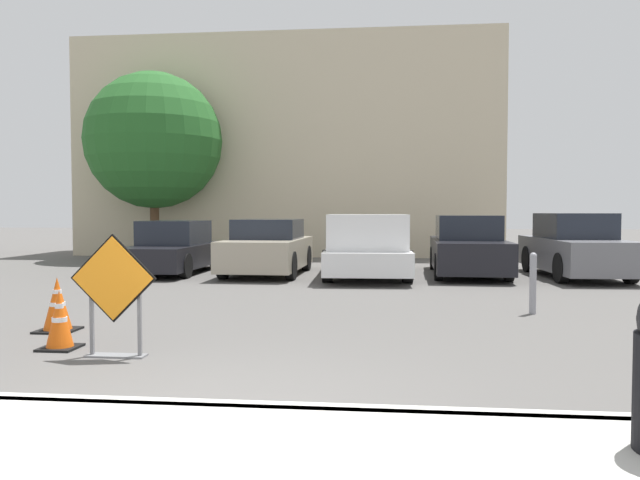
{
  "coord_description": "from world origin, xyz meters",
  "views": [
    {
      "loc": [
        1.41,
        -4.82,
        1.67
      ],
      "look_at": [
        -0.14,
        9.92,
        1.0
      ],
      "focal_mm": 35.0,
      "sensor_mm": 36.0,
      "label": 1
    }
  ],
  "objects_px": {
    "traffic_cone_second": "(57,305)",
    "parked_car_third": "(468,248)",
    "parked_car_fourth": "(575,248)",
    "bollard_nearest": "(533,282)",
    "road_closed_sign": "(114,290)",
    "pickup_truck": "(367,249)",
    "traffic_cone_nearest": "(60,320)",
    "parked_car_nearest": "(174,249)",
    "parked_car_second": "(268,248)"
  },
  "relations": [
    {
      "from": "traffic_cone_nearest",
      "to": "parked_car_second",
      "type": "bearing_deg",
      "value": 84.88
    },
    {
      "from": "parked_car_nearest",
      "to": "parked_car_second",
      "type": "xyz_separation_m",
      "value": [
        2.65,
        -0.17,
        0.05
      ]
    },
    {
      "from": "traffic_cone_second",
      "to": "parked_car_third",
      "type": "xyz_separation_m",
      "value": [
        6.74,
        8.57,
        0.35
      ]
    },
    {
      "from": "parked_car_nearest",
      "to": "parked_car_second",
      "type": "height_order",
      "value": "parked_car_second"
    },
    {
      "from": "parked_car_second",
      "to": "bollard_nearest",
      "type": "bearing_deg",
      "value": 134.24
    },
    {
      "from": "traffic_cone_nearest",
      "to": "traffic_cone_second",
      "type": "relative_size",
      "value": 0.95
    },
    {
      "from": "traffic_cone_nearest",
      "to": "parked_car_fourth",
      "type": "xyz_separation_m",
      "value": [
        8.77,
        9.33,
        0.4
      ]
    },
    {
      "from": "traffic_cone_second",
      "to": "parked_car_fourth",
      "type": "height_order",
      "value": "parked_car_fourth"
    },
    {
      "from": "road_closed_sign",
      "to": "bollard_nearest",
      "type": "distance_m",
      "value": 6.6
    },
    {
      "from": "traffic_cone_second",
      "to": "parked_car_third",
      "type": "height_order",
      "value": "parked_car_third"
    },
    {
      "from": "parked_car_third",
      "to": "parked_car_second",
      "type": "bearing_deg",
      "value": 6.77
    },
    {
      "from": "road_closed_sign",
      "to": "parked_car_fourth",
      "type": "bearing_deg",
      "value": 50.78
    },
    {
      "from": "parked_car_nearest",
      "to": "pickup_truck",
      "type": "bearing_deg",
      "value": 174.39
    },
    {
      "from": "traffic_cone_second",
      "to": "pickup_truck",
      "type": "height_order",
      "value": "pickup_truck"
    },
    {
      "from": "parked_car_nearest",
      "to": "bollard_nearest",
      "type": "bearing_deg",
      "value": 144.12
    },
    {
      "from": "road_closed_sign",
      "to": "pickup_truck",
      "type": "bearing_deg",
      "value": 73.96
    },
    {
      "from": "parked_car_nearest",
      "to": "pickup_truck",
      "type": "xyz_separation_m",
      "value": [
        5.31,
        -0.59,
        0.08
      ]
    },
    {
      "from": "road_closed_sign",
      "to": "bollard_nearest",
      "type": "relative_size",
      "value": 1.41
    },
    {
      "from": "parked_car_second",
      "to": "parked_car_third",
      "type": "distance_m",
      "value": 5.32
    },
    {
      "from": "parked_car_nearest",
      "to": "pickup_truck",
      "type": "distance_m",
      "value": 5.34
    },
    {
      "from": "traffic_cone_nearest",
      "to": "parked_car_nearest",
      "type": "xyz_separation_m",
      "value": [
        -1.83,
        9.38,
        0.3
      ]
    },
    {
      "from": "parked_car_nearest",
      "to": "traffic_cone_second",
      "type": "bearing_deg",
      "value": 99.06
    },
    {
      "from": "road_closed_sign",
      "to": "parked_car_nearest",
      "type": "height_order",
      "value": "parked_car_nearest"
    },
    {
      "from": "parked_car_nearest",
      "to": "parked_car_third",
      "type": "relative_size",
      "value": 0.91
    },
    {
      "from": "traffic_cone_nearest",
      "to": "pickup_truck",
      "type": "distance_m",
      "value": 9.46
    },
    {
      "from": "traffic_cone_nearest",
      "to": "traffic_cone_second",
      "type": "bearing_deg",
      "value": 119.96
    },
    {
      "from": "parked_car_second",
      "to": "parked_car_fourth",
      "type": "height_order",
      "value": "parked_car_fourth"
    },
    {
      "from": "parked_car_fourth",
      "to": "bollard_nearest",
      "type": "relative_size",
      "value": 4.55
    },
    {
      "from": "pickup_truck",
      "to": "parked_car_third",
      "type": "height_order",
      "value": "pickup_truck"
    },
    {
      "from": "traffic_cone_second",
      "to": "parked_car_third",
      "type": "bearing_deg",
      "value": 51.83
    },
    {
      "from": "traffic_cone_nearest",
      "to": "parked_car_second",
      "type": "xyz_separation_m",
      "value": [
        0.82,
        9.2,
        0.35
      ]
    },
    {
      "from": "parked_car_third",
      "to": "traffic_cone_nearest",
      "type": "bearing_deg",
      "value": 59.65
    },
    {
      "from": "traffic_cone_nearest",
      "to": "parked_car_third",
      "type": "bearing_deg",
      "value": 57.57
    },
    {
      "from": "pickup_truck",
      "to": "parked_car_second",
      "type": "bearing_deg",
      "value": -10.99
    },
    {
      "from": "parked_car_nearest",
      "to": "bollard_nearest",
      "type": "relative_size",
      "value": 4.28
    },
    {
      "from": "parked_car_fourth",
      "to": "traffic_cone_nearest",
      "type": "bearing_deg",
      "value": 44.2
    },
    {
      "from": "road_closed_sign",
      "to": "parked_car_third",
      "type": "relative_size",
      "value": 0.3
    },
    {
      "from": "traffic_cone_second",
      "to": "parked_car_second",
      "type": "height_order",
      "value": "parked_car_second"
    },
    {
      "from": "parked_car_second",
      "to": "pickup_truck",
      "type": "height_order",
      "value": "pickup_truck"
    },
    {
      "from": "traffic_cone_second",
      "to": "pickup_truck",
      "type": "bearing_deg",
      "value": 62.01
    },
    {
      "from": "traffic_cone_nearest",
      "to": "parked_car_fourth",
      "type": "relative_size",
      "value": 0.16
    },
    {
      "from": "road_closed_sign",
      "to": "parked_car_fourth",
      "type": "distance_m",
      "value": 12.51
    },
    {
      "from": "traffic_cone_second",
      "to": "pickup_truck",
      "type": "distance_m",
      "value": 8.75
    },
    {
      "from": "road_closed_sign",
      "to": "parked_car_third",
      "type": "height_order",
      "value": "parked_car_third"
    },
    {
      "from": "parked_car_second",
      "to": "road_closed_sign",
      "type": "bearing_deg",
      "value": 91.34
    },
    {
      "from": "traffic_cone_nearest",
      "to": "pickup_truck",
      "type": "relative_size",
      "value": 0.13
    },
    {
      "from": "traffic_cone_second",
      "to": "parked_car_third",
      "type": "relative_size",
      "value": 0.16
    },
    {
      "from": "bollard_nearest",
      "to": "traffic_cone_nearest",
      "type": "bearing_deg",
      "value": -152.62
    },
    {
      "from": "pickup_truck",
      "to": "parked_car_fourth",
      "type": "bearing_deg",
      "value": -176.08
    },
    {
      "from": "parked_car_third",
      "to": "parked_car_fourth",
      "type": "bearing_deg",
      "value": 175.53
    }
  ]
}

